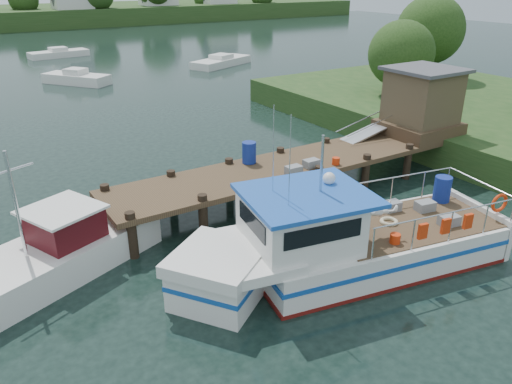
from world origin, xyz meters
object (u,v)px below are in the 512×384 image
moored_b (76,78)px  dock (381,124)px  work_boat (42,260)px  lobster_boat (339,244)px  moored_c (221,61)px  moored_far (59,53)px

moored_b → dock: bearing=-58.2°
dock → work_boat: size_ratio=2.15×
lobster_boat → moored_c: bearing=76.9°
moored_b → moored_c: moored_b is taller
work_boat → moored_far: 45.48m
work_boat → moored_far: work_boat is taller
moored_far → dock: bearing=-105.7°
moored_far → moored_c: moored_c is taller
lobster_boat → moored_far: bearing=97.2°
moored_b → moored_far: bearing=101.2°
lobster_boat → moored_b: lobster_boat is taller
lobster_boat → moored_far: size_ratio=1.73×
lobster_boat → work_boat: 8.76m
moored_b → moored_c: (14.28, 1.31, -0.05)m
moored_b → work_boat: bearing=-87.3°
moored_c → moored_far: bearing=116.4°
moored_c → work_boat: bearing=-141.0°
work_boat → moored_c: size_ratio=1.06×
dock → moored_c: 30.05m
moored_far → moored_b: bearing=-119.0°
moored_far → work_boat: bearing=-124.5°
moored_b → moored_c: size_ratio=0.77×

